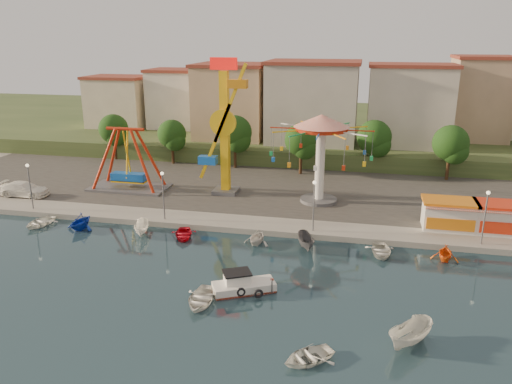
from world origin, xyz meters
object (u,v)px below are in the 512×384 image
(cabin_motorboat, at_px, (242,286))
(skiff, at_px, (411,335))
(wave_swinger, at_px, (321,139))
(kamikaze_tower, at_px, (226,131))
(van, at_px, (24,189))
(pirate_ship_ride, at_px, (128,160))
(rowboat_a, at_px, (201,298))

(cabin_motorboat, height_order, skiff, skiff)
(wave_swinger, height_order, skiff, wave_swinger)
(wave_swinger, bearing_deg, skiff, -72.42)
(kamikaze_tower, xyz_separation_m, van, (-24.15, -6.20, -7.09))
(cabin_motorboat, bearing_deg, kamikaze_tower, 81.35)
(cabin_motorboat, distance_m, skiff, 13.44)
(wave_swinger, distance_m, van, 36.68)
(cabin_motorboat, bearing_deg, van, 125.48)
(pirate_ship_ride, relative_size, rowboat_a, 2.52)
(rowboat_a, relative_size, skiff, 0.94)
(skiff, bearing_deg, wave_swinger, 145.44)
(pirate_ship_ride, bearing_deg, wave_swinger, -0.16)
(kamikaze_tower, distance_m, cabin_motorboat, 25.32)
(pirate_ship_ride, xyz_separation_m, van, (-11.30, -5.54, -2.91))
(rowboat_a, distance_m, van, 34.74)
(rowboat_a, bearing_deg, kamikaze_tower, 99.92)
(wave_swinger, xyz_separation_m, cabin_motorboat, (-4.00, -22.05, -7.73))
(cabin_motorboat, distance_m, rowboat_a, 3.66)
(pirate_ship_ride, distance_m, kamikaze_tower, 13.52)
(kamikaze_tower, xyz_separation_m, cabin_motorboat, (7.50, -22.78, -8.11))
(van, bearing_deg, kamikaze_tower, -77.90)
(wave_swinger, height_order, van, wave_swinger)
(rowboat_a, distance_m, skiff, 15.36)
(wave_swinger, xyz_separation_m, skiff, (8.53, -26.90, -7.38))
(van, bearing_deg, rowboat_a, -125.69)
(skiff, xyz_separation_m, van, (-44.17, 21.43, 0.67))
(pirate_ship_ride, xyz_separation_m, rowboat_a, (17.70, -24.64, -3.98))
(kamikaze_tower, bearing_deg, rowboat_a, -79.15)
(wave_swinger, bearing_deg, rowboat_a, -105.14)
(skiff, bearing_deg, rowboat_a, -150.87)
(pirate_ship_ride, height_order, cabin_motorboat, pirate_ship_ride)
(wave_swinger, relative_size, skiff, 2.75)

